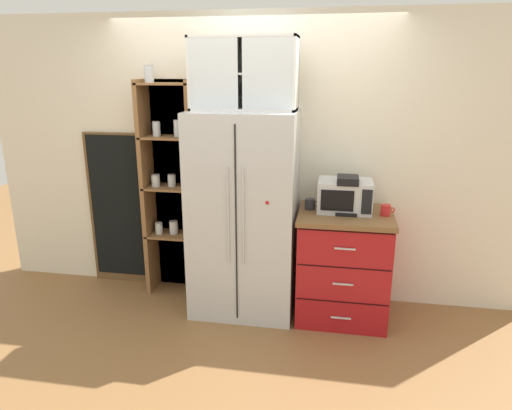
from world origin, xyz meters
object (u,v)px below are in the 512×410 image
Objects in this scene: microwave at (345,196)px; coffee_maker at (347,194)px; mug_charcoal at (310,204)px; bottle_cobalt at (347,195)px; refrigerator at (245,214)px; mug_red at (386,210)px; bottle_green at (347,197)px; chalkboard_menu at (119,209)px.

coffee_maker reaches higher than microwave.
bottle_cobalt is (0.30, 0.03, 0.08)m from mug_charcoal.
refrigerator reaches higher than mug_charcoal.
coffee_maker is 0.33m from mug_red.
microwave is 1.60× the size of bottle_green.
refrigerator is at bearing -177.06° from bottle_green.
mug_red is 2.51m from chalkboard_menu.
mug_charcoal is at bearing 172.53° from coffee_maker.
bottle_cobalt is 0.04m from bottle_green.
bottle_green is (-0.00, 0.03, -0.03)m from coffee_maker.
refrigerator is 0.86m from microwave.
bottle_cobalt is 2.20m from chalkboard_menu.
coffee_maker is at bearing -90.00° from bottle_green.
chalkboard_menu is at bearing 172.56° from mug_red.
coffee_maker is 2.74× the size of mug_red.
coffee_maker is 2.59× the size of mug_charcoal.
bottle_green is (0.02, -0.01, -0.01)m from microwave.
bottle_cobalt is at bearing 90.00° from bottle_green.
chalkboard_menu reaches higher than microwave.
bottle_green is (0.30, -0.01, 0.08)m from mug_charcoal.
microwave is at bearing 167.74° from mug_red.
bottle_cobalt is at bearing 162.40° from mug_red.
mug_charcoal is at bearing -7.78° from chalkboard_menu.
bottle_green is at bearing 90.00° from coffee_maker.
mug_red is at bearing -5.37° from coffee_maker.
coffee_maker is 0.21× the size of chalkboard_menu.
bottle_cobalt is (-0.31, 0.10, 0.08)m from mug_red.
mug_charcoal is at bearing -179.41° from microwave.
refrigerator is 0.87m from bottle_green.
bottle_cobalt reaches higher than mug_charcoal.
bottle_cobalt is at bearing 5.67° from refrigerator.
chalkboard_menu reaches higher than bottle_cobalt.
microwave is at bearing 110.53° from coffee_maker.
bottle_cobalt reaches higher than bottle_green.
chalkboard_menu is (-2.48, 0.32, -0.22)m from mug_red.
coffee_maker is 0.07m from bottle_cobalt.
mug_red is at bearing -7.44° from chalkboard_menu.
microwave reaches higher than mug_red.
microwave reaches higher than mug_charcoal.
refrigerator reaches higher than bottle_green.
refrigerator is at bearing -179.01° from coffee_maker.
bottle_green is (0.85, 0.04, 0.18)m from refrigerator.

